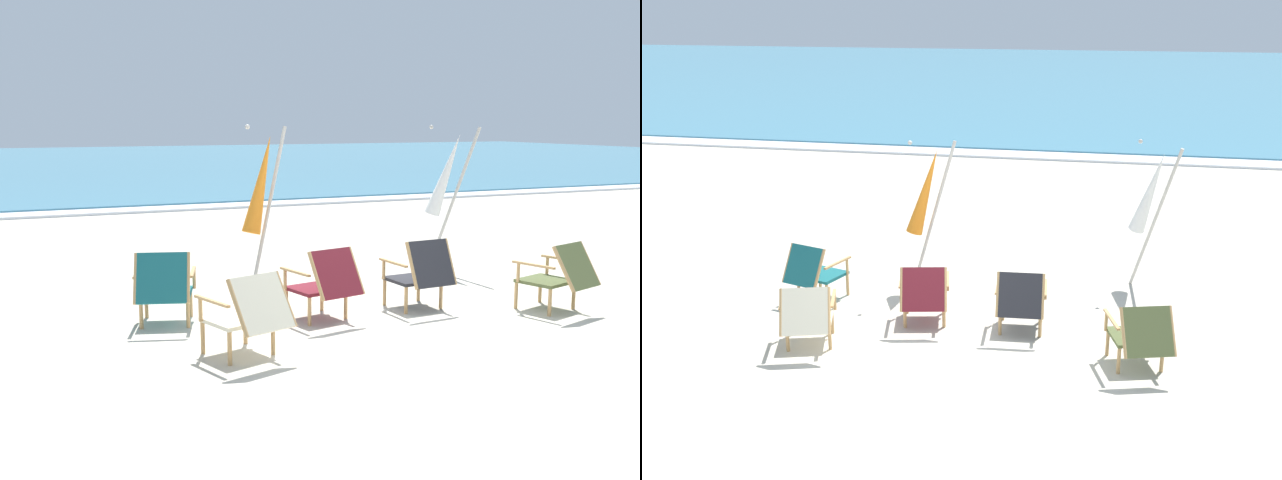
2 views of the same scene
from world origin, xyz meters
TOP-DOWN VIEW (x-y plane):
  - ground_plane at (0.00, 0.00)m, footprint 80.00×80.00m
  - sea at (0.00, 31.29)m, footprint 80.00×40.00m
  - surf_band at (0.00, 10.99)m, footprint 80.00×1.10m
  - beach_chair_front_left at (-1.61, -0.47)m, footprint 0.78×0.91m
  - beach_chair_far_center at (-2.08, 0.86)m, footprint 0.77×0.88m
  - beach_chair_mid_center at (-0.49, 0.40)m, footprint 0.72×0.86m
  - beach_chair_front_right at (2.02, -0.26)m, footprint 0.77×0.90m
  - beach_chair_back_left at (0.67, 0.41)m, footprint 0.63×0.75m
  - umbrella_furled_white at (2.13, 2.20)m, footprint 0.66×0.58m
  - umbrella_furled_orange at (-0.76, 1.62)m, footprint 0.68×0.42m

SIDE VIEW (x-z plane):
  - ground_plane at x=0.00m, z-range 0.00..0.00m
  - surf_band at x=0.00m, z-range 0.00..0.06m
  - sea at x=0.00m, z-range 0.00..0.10m
  - beach_chair_front_left at x=-1.61m, z-range 0.03..0.81m
  - beach_chair_front_right at x=2.02m, z-range 0.03..0.81m
  - beach_chair_mid_center at x=-0.49m, z-range 0.03..0.82m
  - beach_chair_far_center at x=-2.08m, z-range 0.03..0.82m
  - beach_chair_back_left at x=0.67m, z-range 0.03..0.83m
  - umbrella_furled_white at x=2.13m, z-range 0.31..2.34m
  - umbrella_furled_orange at x=-0.76m, z-range 0.31..2.36m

